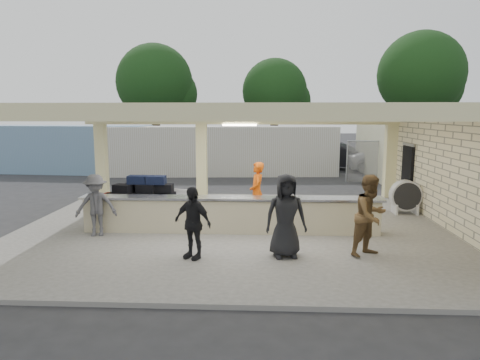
# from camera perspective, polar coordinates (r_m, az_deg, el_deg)

# --- Properties ---
(ground) EXTENTS (120.00, 120.00, 0.00)m
(ground) POSITION_cam_1_polar(r_m,az_deg,el_deg) (12.34, -1.08, -6.75)
(ground) COLOR #262729
(ground) RESTS_ON ground
(pavilion) EXTENTS (12.01, 10.00, 3.55)m
(pavilion) POSITION_cam_1_polar(r_m,az_deg,el_deg) (12.69, 0.05, -0.08)
(pavilion) COLOR #615F5A
(pavilion) RESTS_ON ground
(baggage_counter) EXTENTS (8.20, 0.58, 0.98)m
(baggage_counter) POSITION_cam_1_polar(r_m,az_deg,el_deg) (11.71, -1.26, -4.65)
(baggage_counter) COLOR #BBAF8B
(baggage_counter) RESTS_ON pavilion
(luggage_cart) EXTENTS (2.63, 1.95, 1.38)m
(luggage_cart) POSITION_cam_1_polar(r_m,az_deg,el_deg) (13.17, -12.96, -2.20)
(luggage_cart) COLOR silver
(luggage_cart) RESTS_ON pavilion
(drum_fan) EXTENTS (1.00, 0.55, 1.10)m
(drum_fan) POSITION_cam_1_polar(r_m,az_deg,el_deg) (14.82, 21.20, -1.98)
(drum_fan) COLOR silver
(drum_fan) RESTS_ON pavilion
(baggage_handler) EXTENTS (0.40, 0.68, 1.81)m
(baggage_handler) POSITION_cam_1_polar(r_m,az_deg,el_deg) (12.67, 2.28, -1.67)
(baggage_handler) COLOR #DF520B
(baggage_handler) RESTS_ON pavilion
(passenger_a) EXTENTS (0.97, 0.85, 1.87)m
(passenger_a) POSITION_cam_1_polar(r_m,az_deg,el_deg) (10.16, 17.01, -4.55)
(passenger_a) COLOR brown
(passenger_a) RESTS_ON pavilion
(passenger_b) EXTENTS (1.01, 0.76, 1.64)m
(passenger_b) POSITION_cam_1_polar(r_m,az_deg,el_deg) (9.63, -6.36, -5.67)
(passenger_b) COLOR black
(passenger_b) RESTS_ON pavilion
(passenger_c) EXTENTS (1.11, 0.57, 1.65)m
(passenger_c) POSITION_cam_1_polar(r_m,az_deg,el_deg) (11.93, -18.65, -3.21)
(passenger_c) COLOR #49494E
(passenger_c) RESTS_ON pavilion
(passenger_d) EXTENTS (0.98, 0.52, 1.90)m
(passenger_d) POSITION_cam_1_polar(r_m,az_deg,el_deg) (9.69, 6.12, -4.75)
(passenger_d) COLOR black
(passenger_d) RESTS_ON pavilion
(car_white_a) EXTENTS (5.18, 2.67, 1.45)m
(car_white_a) POSITION_cam_1_polar(r_m,az_deg,el_deg) (25.88, 19.83, 2.61)
(car_white_a) COLOR silver
(car_white_a) RESTS_ON ground
(car_white_b) EXTENTS (4.94, 2.10, 1.53)m
(car_white_b) POSITION_cam_1_polar(r_m,az_deg,el_deg) (28.11, 23.33, 2.96)
(car_white_b) COLOR silver
(car_white_b) RESTS_ON ground
(car_dark) EXTENTS (5.08, 3.55, 1.60)m
(car_dark) POSITION_cam_1_polar(r_m,az_deg,el_deg) (26.43, 12.76, 3.22)
(car_dark) COLOR black
(car_dark) RESTS_ON ground
(container_white) EXTENTS (12.20, 3.22, 2.61)m
(container_white) POSITION_cam_1_polar(r_m,az_deg,el_deg) (23.39, -2.10, 3.95)
(container_white) COLOR beige
(container_white) RESTS_ON ground
(container_blue) EXTENTS (10.31, 3.19, 2.64)m
(container_blue) POSITION_cam_1_polar(r_m,az_deg,el_deg) (26.25, -22.85, 3.83)
(container_blue) COLOR #6786A5
(container_blue) RESTS_ON ground
(fence) EXTENTS (12.06, 0.06, 2.03)m
(fence) POSITION_cam_1_polar(r_m,az_deg,el_deg) (23.33, 28.68, 2.22)
(fence) COLOR gray
(fence) RESTS_ON ground
(tree_left) EXTENTS (6.60, 6.30, 9.00)m
(tree_left) POSITION_cam_1_polar(r_m,az_deg,el_deg) (37.07, -10.74, 12.27)
(tree_left) COLOR #382619
(tree_left) RESTS_ON ground
(tree_mid) EXTENTS (6.00, 5.60, 8.00)m
(tree_mid) POSITION_cam_1_polar(r_m,az_deg,el_deg) (38.08, 5.12, 11.35)
(tree_mid) COLOR #382619
(tree_mid) RESTS_ON ground
(tree_right) EXTENTS (7.20, 7.00, 10.00)m
(tree_right) POSITION_cam_1_polar(r_m,az_deg,el_deg) (39.51, 23.31, 12.40)
(tree_right) COLOR #382619
(tree_right) RESTS_ON ground
(adjacent_building) EXTENTS (6.00, 8.00, 3.20)m
(adjacent_building) POSITION_cam_1_polar(r_m,az_deg,el_deg) (23.59, 24.44, 3.92)
(adjacent_building) COLOR beige
(adjacent_building) RESTS_ON ground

